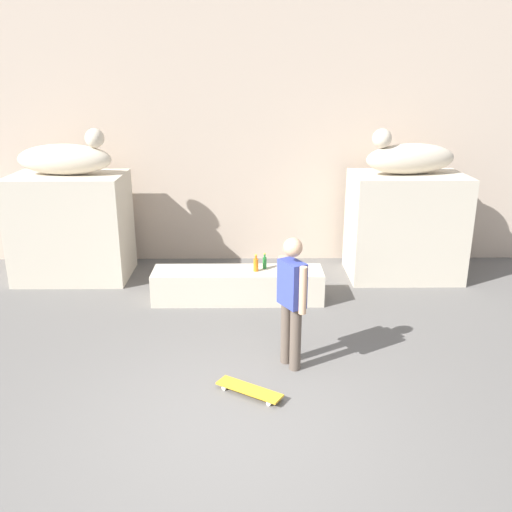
% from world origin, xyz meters
% --- Properties ---
extents(ground_plane, '(40.00, 40.00, 0.00)m').
position_xyz_m(ground_plane, '(0.00, 0.00, 0.00)').
color(ground_plane, '#605E5B').
extents(facade_wall, '(10.97, 0.60, 6.65)m').
position_xyz_m(facade_wall, '(0.00, 5.83, 3.32)').
color(facade_wall, '#C1AC99').
rests_on(facade_wall, ground_plane).
extents(pedestal_left, '(1.93, 1.26, 1.85)m').
position_xyz_m(pedestal_left, '(-2.94, 4.56, 0.92)').
color(pedestal_left, beige).
rests_on(pedestal_left, ground_plane).
extents(pedestal_right, '(1.93, 1.26, 1.85)m').
position_xyz_m(pedestal_right, '(2.94, 4.56, 0.92)').
color(pedestal_right, beige).
rests_on(pedestal_right, ground_plane).
extents(statue_reclining_left, '(1.62, 0.62, 0.78)m').
position_xyz_m(statue_reclining_left, '(-2.90, 4.56, 2.13)').
color(statue_reclining_left, beige).
rests_on(statue_reclining_left, pedestal_left).
extents(statue_reclining_right, '(1.68, 0.87, 0.78)m').
position_xyz_m(statue_reclining_right, '(2.90, 4.56, 2.13)').
color(statue_reclining_right, beige).
rests_on(statue_reclining_right, pedestal_right).
extents(ledge_block, '(2.71, 0.65, 0.51)m').
position_xyz_m(ledge_block, '(0.00, 3.43, 0.26)').
color(ledge_block, beige).
rests_on(ledge_block, ground_plane).
extents(skater, '(0.35, 0.48, 1.67)m').
position_xyz_m(skater, '(0.70, 1.33, 0.92)').
color(skater, brown).
rests_on(skater, ground_plane).
extents(skateboard, '(0.78, 0.60, 0.08)m').
position_xyz_m(skateboard, '(0.18, 0.68, 0.06)').
color(skateboard, gold).
rests_on(skateboard, ground_plane).
extents(bottle_orange, '(0.08, 0.08, 0.27)m').
position_xyz_m(bottle_orange, '(0.29, 3.40, 0.62)').
color(bottle_orange, orange).
rests_on(bottle_orange, ledge_block).
extents(bottle_green, '(0.06, 0.06, 0.25)m').
position_xyz_m(bottle_green, '(0.43, 3.52, 0.61)').
color(bottle_green, '#1E722D').
rests_on(bottle_green, ledge_block).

